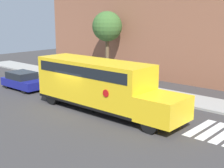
# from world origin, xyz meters

# --- Properties ---
(ground_plane) EXTENTS (60.00, 60.00, 0.00)m
(ground_plane) POSITION_xyz_m (0.00, 0.00, 0.00)
(ground_plane) COLOR #3A3838
(sidewalk_strip) EXTENTS (44.00, 3.00, 0.15)m
(sidewalk_strip) POSITION_xyz_m (0.00, 6.50, 0.07)
(sidewalk_strip) COLOR #9E9E99
(sidewalk_strip) RESTS_ON ground
(building_backdrop) EXTENTS (32.00, 4.00, 8.80)m
(building_backdrop) POSITION_xyz_m (0.00, 13.00, 4.40)
(building_backdrop) COLOR #935B42
(building_backdrop) RESTS_ON ground
(school_bus) EXTENTS (10.65, 2.57, 3.24)m
(school_bus) POSITION_xyz_m (1.55, 0.56, 1.83)
(school_bus) COLOR yellow
(school_bus) RESTS_ON ground
(parked_car) EXTENTS (4.04, 1.90, 1.43)m
(parked_car) POSITION_xyz_m (-7.35, 0.67, 0.71)
(parked_car) COLOR navy
(parked_car) RESTS_ON ground
(tree_near_sidewalk) EXTENTS (2.91, 2.91, 6.39)m
(tree_near_sidewalk) POSITION_xyz_m (-5.74, 9.26, 4.88)
(tree_near_sidewalk) COLOR brown
(tree_near_sidewalk) RESTS_ON ground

